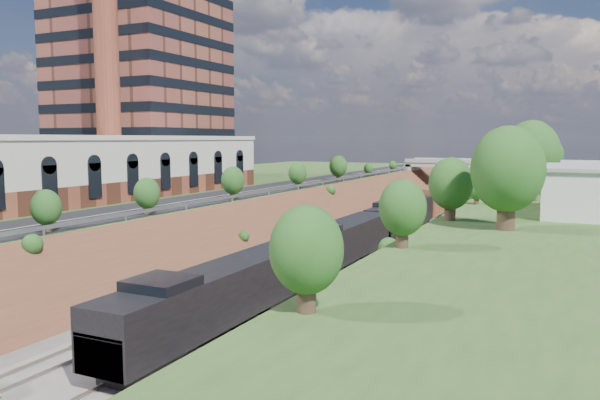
{
  "coord_description": "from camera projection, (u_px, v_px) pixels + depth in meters",
  "views": [
    {
      "loc": [
        21.66,
        -4.66,
        11.65
      ],
      "look_at": [
        -1.52,
        43.84,
        6.0
      ],
      "focal_mm": 35.0,
      "sensor_mm": 36.0,
      "label": 1
    }
  ],
  "objects": [
    {
      "name": "white_building_far",
      "position": [
        591.0,
        179.0,
        70.51
      ],
      "size": [
        8.0,
        10.0,
        3.6
      ],
      "primitive_type": "cube",
      "color": "silver",
      "rests_on": "platform_right"
    },
    {
      "name": "freight_train",
      "position": [
        464.0,
        187.0,
        108.55
      ],
      "size": [
        3.17,
        177.96,
        4.7
      ],
      "color": "black",
      "rests_on": "ground"
    },
    {
      "name": "smokestack",
      "position": [
        106.0,
        38.0,
        77.76
      ],
      "size": [
        3.2,
        3.2,
        40.0
      ],
      "primitive_type": "cylinder",
      "color": "brown",
      "rests_on": "platform_left"
    },
    {
      "name": "commercial_building",
      "position": [
        43.0,
        169.0,
        59.9
      ],
      "size": [
        14.3,
        62.3,
        7.0
      ],
      "color": "brown",
      "rests_on": "platform_left"
    },
    {
      "name": "overpass",
      "position": [
        465.0,
        171.0,
        123.64
      ],
      "size": [
        24.5,
        8.3,
        7.4
      ],
      "color": "gray",
      "rests_on": "ground"
    },
    {
      "name": "rail_left_track",
      "position": [
        350.0,
        236.0,
        69.63
      ],
      "size": [
        1.58,
        180.0,
        0.18
      ],
      "primitive_type": "cube",
      "color": "gray",
      "rests_on": "ground"
    },
    {
      "name": "platform_left",
      "position": [
        148.0,
        204.0,
        82.42
      ],
      "size": [
        44.0,
        180.0,
        5.0
      ],
      "primitive_type": "cube",
      "color": "#335221",
      "rests_on": "ground"
    },
    {
      "name": "rail_right_track",
      "position": [
        392.0,
        239.0,
        67.4
      ],
      "size": [
        1.58,
        180.0,
        0.18
      ],
      "primitive_type": "cube",
      "color": "gray",
      "rests_on": "ground"
    },
    {
      "name": "guardrail",
      "position": [
        284.0,
        188.0,
        72.66
      ],
      "size": [
        0.1,
        171.0,
        0.7
      ],
      "color": "#99999E",
      "rests_on": "platform_left"
    },
    {
      "name": "tree_right_large",
      "position": [
        508.0,
        170.0,
        42.31
      ],
      "size": [
        5.25,
        5.25,
        7.61
      ],
      "color": "#473323",
      "rests_on": "platform_right"
    },
    {
      "name": "embankment_left",
      "position": [
        287.0,
        232.0,
        73.24
      ],
      "size": [
        10.0,
        180.0,
        10.0
      ],
      "primitive_type": "cube",
      "rotation": [
        0.0,
        0.79,
        0.0
      ],
      "color": "brown",
      "rests_on": "ground"
    },
    {
      "name": "embankment_right",
      "position": [
        467.0,
        246.0,
        63.81
      ],
      "size": [
        10.0,
        180.0,
        10.0
      ],
      "primitive_type": "cube",
      "rotation": [
        0.0,
        0.79,
        0.0
      ],
      "color": "brown",
      "rests_on": "ground"
    },
    {
      "name": "road",
      "position": [
        256.0,
        191.0,
        74.64
      ],
      "size": [
        8.0,
        180.0,
        0.1
      ],
      "primitive_type": "cube",
      "color": "black",
      "rests_on": "platform_left"
    },
    {
      "name": "highrise_tower",
      "position": [
        139.0,
        7.0,
        94.73
      ],
      "size": [
        22.0,
        22.0,
        53.9
      ],
      "color": "brown",
      "rests_on": "platform_left"
    }
  ]
}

